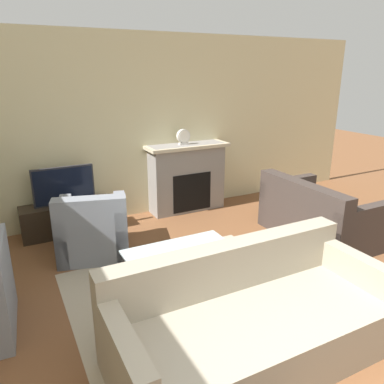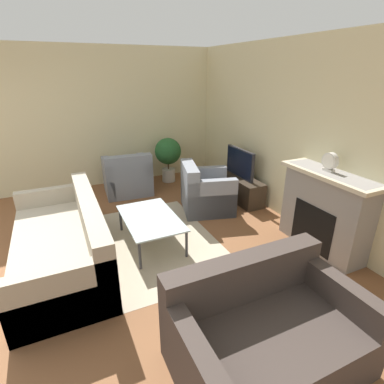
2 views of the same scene
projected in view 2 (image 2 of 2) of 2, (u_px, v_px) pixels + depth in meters
wall_back at (295, 135)px, 4.47m from camera, size 8.66×0.06×2.70m
wall_left at (107, 118)px, 5.99m from camera, size 0.06×7.46×2.70m
area_rug at (146, 243)px, 4.19m from camera, size 2.33×1.89×0.00m
fireplace at (325, 210)px, 3.90m from camera, size 1.31×0.43×1.08m
tv_stand at (238, 187)px, 5.59m from camera, size 1.20×0.37×0.44m
tv at (240, 163)px, 5.41m from camera, size 0.80×0.06×0.52m
couch_sectional at (64, 245)px, 3.63m from camera, size 2.24×0.99×0.82m
couch_loveseat at (265, 334)px, 2.40m from camera, size 0.96×1.49×0.82m
armchair_by_window at (128, 178)px, 5.83m from camera, size 0.91×0.91×0.82m
armchair_accent at (205, 193)px, 5.10m from camera, size 1.00×1.00×0.82m
coffee_table at (150, 219)px, 4.08m from camera, size 1.13×0.69×0.40m
potted_plant at (168, 154)px, 6.32m from camera, size 0.55×0.55×0.94m
mantel_clock at (330, 162)px, 3.71m from camera, size 0.21×0.07×0.24m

